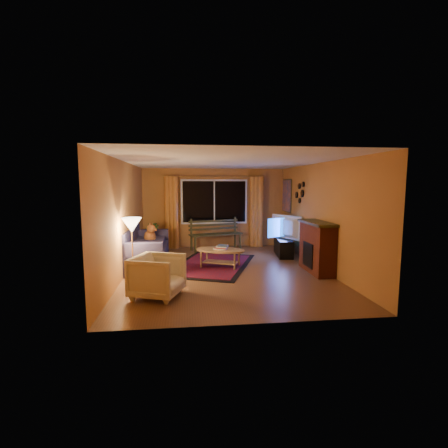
{
  "coord_description": "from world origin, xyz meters",
  "views": [
    {
      "loc": [
        -0.9,
        -7.36,
        1.97
      ],
      "look_at": [
        0.0,
        0.3,
        1.05
      ],
      "focal_mm": 26.0,
      "sensor_mm": 36.0,
      "label": 1
    }
  ],
  "objects": [
    {
      "name": "mirror_cluster",
      "position": [
        2.21,
        1.3,
        1.8
      ],
      "size": [
        0.06,
        0.6,
        0.56
      ],
      "primitive_type": null,
      "color": "black",
      "rests_on": "wall_right"
    },
    {
      "name": "armchair",
      "position": [
        -1.42,
        -1.68,
        0.41
      ],
      "size": [
        0.98,
        1.01,
        0.83
      ],
      "primitive_type": "imported",
      "rotation": [
        0.0,
        0.0,
        1.22
      ],
      "color": "beige",
      "rests_on": "ground"
    },
    {
      "name": "curtain_right",
      "position": [
        1.35,
        2.88,
        1.12
      ],
      "size": [
        0.36,
        0.36,
        2.24
      ],
      "primitive_type": "cylinder",
      "color": "orange",
      "rests_on": "ground"
    },
    {
      "name": "wall_back",
      "position": [
        0.0,
        3.01,
        1.25
      ],
      "size": [
        4.5,
        0.02,
        2.5
      ],
      "primitive_type": "cube",
      "color": "#BF7A39",
      "rests_on": "ground"
    },
    {
      "name": "coffee_table",
      "position": [
        -0.09,
        0.29,
        0.22
      ],
      "size": [
        1.58,
        1.58,
        0.44
      ],
      "primitive_type": "cylinder",
      "rotation": [
        0.0,
        0.0,
        -0.4
      ],
      "color": "tan",
      "rests_on": "ground"
    },
    {
      "name": "curtain_left",
      "position": [
        -1.35,
        2.88,
        1.12
      ],
      "size": [
        0.36,
        0.36,
        2.24
      ],
      "primitive_type": "cylinder",
      "color": "orange",
      "rests_on": "ground"
    },
    {
      "name": "television",
      "position": [
        1.82,
        1.39,
        0.8
      ],
      "size": [
        0.65,
        1.09,
        0.66
      ],
      "primitive_type": "imported",
      "rotation": [
        0.0,
        0.0,
        2.04
      ],
      "color": "black",
      "rests_on": "tv_console"
    },
    {
      "name": "wall_right",
      "position": [
        2.26,
        0.0,
        1.25
      ],
      "size": [
        0.02,
        6.0,
        2.5
      ],
      "primitive_type": "cube",
      "color": "#BF7A39",
      "rests_on": "ground"
    },
    {
      "name": "sofa",
      "position": [
        -1.9,
        0.7,
        0.47
      ],
      "size": [
        1.0,
        2.32,
        0.94
      ],
      "primitive_type": "cube",
      "rotation": [
        0.0,
        0.0,
        0.0
      ],
      "color": "#25213C",
      "rests_on": "ground"
    },
    {
      "name": "wall_left",
      "position": [
        -2.26,
        0.0,
        1.25
      ],
      "size": [
        0.02,
        6.0,
        2.5
      ],
      "primitive_type": "cube",
      "color": "#BF7A39",
      "rests_on": "ground"
    },
    {
      "name": "floor_lamp",
      "position": [
        -2.0,
        -0.67,
        0.65
      ],
      "size": [
        0.25,
        0.25,
        1.3
      ],
      "primitive_type": "cylinder",
      "rotation": [
        0.0,
        0.0,
        0.19
      ],
      "color": "#BF8C3F",
      "rests_on": "ground"
    },
    {
      "name": "dog",
      "position": [
        -1.85,
        1.22,
        0.71
      ],
      "size": [
        0.44,
        0.53,
        0.49
      ],
      "primitive_type": null,
      "rotation": [
        0.0,
        0.0,
        0.29
      ],
      "color": "#A35223",
      "rests_on": "sofa"
    },
    {
      "name": "floor",
      "position": [
        0.0,
        0.0,
        -0.01
      ],
      "size": [
        4.5,
        6.0,
        0.02
      ],
      "primitive_type": "cube",
      "color": "brown",
      "rests_on": "ground"
    },
    {
      "name": "window",
      "position": [
        0.0,
        2.94,
        1.45
      ],
      "size": [
        2.0,
        0.02,
        1.3
      ],
      "primitive_type": "cube",
      "color": "black",
      "rests_on": "wall_back"
    },
    {
      "name": "rug",
      "position": [
        -0.28,
        0.51,
        0.01
      ],
      "size": [
        2.58,
        3.16,
        0.02
      ],
      "primitive_type": "cube",
      "rotation": [
        0.0,
        0.0,
        -0.36
      ],
      "color": "maroon",
      "rests_on": "ground"
    },
    {
      "name": "potted_plant",
      "position": [
        -1.94,
        2.44,
        0.42
      ],
      "size": [
        0.63,
        0.63,
        0.84
      ],
      "primitive_type": "imported",
      "rotation": [
        0.0,
        0.0,
        -0.43
      ],
      "color": "#235B1E",
      "rests_on": "ground"
    },
    {
      "name": "fireplace",
      "position": [
        2.05,
        -0.4,
        0.55
      ],
      "size": [
        0.4,
        1.2,
        1.1
      ],
      "primitive_type": "cube",
      "color": "maroon",
      "rests_on": "ground"
    },
    {
      "name": "tv_console",
      "position": [
        1.82,
        1.39,
        0.24
      ],
      "size": [
        0.52,
        1.18,
        0.47
      ],
      "primitive_type": "cube",
      "rotation": [
        0.0,
        0.0,
        -0.13
      ],
      "color": "black",
      "rests_on": "ground"
    },
    {
      "name": "painting",
      "position": [
        2.22,
        2.45,
        1.65
      ],
      "size": [
        0.04,
        0.76,
        0.96
      ],
      "primitive_type": "cube",
      "color": "orange",
      "rests_on": "wall_right"
    },
    {
      "name": "bench",
      "position": [
        -0.0,
        2.4,
        0.24
      ],
      "size": [
        1.68,
        0.9,
        0.48
      ],
      "primitive_type": "cube",
      "rotation": [
        0.0,
        0.0,
        0.28
      ],
      "color": "#2F2D12",
      "rests_on": "ground"
    },
    {
      "name": "ceiling",
      "position": [
        0.0,
        0.0,
        2.51
      ],
      "size": [
        4.5,
        6.0,
        0.02
      ],
      "primitive_type": "cube",
      "color": "white",
      "rests_on": "ground"
    },
    {
      "name": "curtain_rod",
      "position": [
        0.0,
        2.9,
        2.25
      ],
      "size": [
        3.2,
        0.03,
        0.03
      ],
      "primitive_type": "cylinder",
      "rotation": [
        0.0,
        1.57,
        0.0
      ],
      "color": "#BF8C3F",
      "rests_on": "wall_back"
    }
  ]
}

